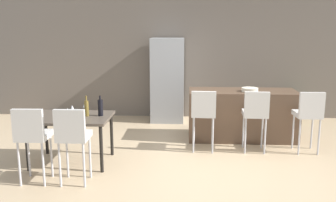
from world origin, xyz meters
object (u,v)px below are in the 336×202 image
object	(u,v)px
kitchen_island	(242,115)
wine_bottle_middle	(100,107)
refrigerator	(168,80)
dining_chair_near	(32,133)
bar_chair_right	(309,112)
bar_chair_left	(204,111)
wine_bottle_right	(87,108)
wine_glass_far	(85,105)
dining_table	(71,121)
dining_chair_far	(73,134)
bar_chair_middle	(255,112)
potted_plant	(292,106)
fruit_bowl	(250,90)
wine_glass_left	(72,108)
wine_glass_near	(68,111)

from	to	relation	value
kitchen_island	wine_bottle_middle	world-z (taller)	wine_bottle_middle
wine_bottle_middle	kitchen_island	bearing A→B (deg)	29.84
refrigerator	dining_chair_near	bearing A→B (deg)	-114.65
bar_chair_right	bar_chair_left	bearing A→B (deg)	180.00
wine_bottle_right	bar_chair_right	bearing A→B (deg)	9.81
kitchen_island	wine_glass_far	bearing A→B (deg)	-156.72
dining_table	dining_chair_far	distance (m)	0.84
bar_chair_middle	kitchen_island	bearing A→B (deg)	97.55
dining_chair_near	wine_bottle_right	xyz separation A→B (m)	(0.52, 0.82, 0.17)
bar_chair_right	potted_plant	xyz separation A→B (m)	(0.31, 2.07, -0.33)
fruit_bowl	wine_bottle_middle	bearing A→B (deg)	-153.16
bar_chair_left	dining_chair_far	xyz separation A→B (m)	(-1.78, -1.43, 0.00)
dining_chair_near	refrigerator	size ratio (longest dim) A/B	0.57
bar_chair_right	potted_plant	distance (m)	2.12
wine_bottle_middle	wine_glass_left	bearing A→B (deg)	-171.12
bar_chair_right	potted_plant	world-z (taller)	bar_chair_right
dining_chair_far	wine_glass_left	bearing A→B (deg)	106.87
refrigerator	fruit_bowl	size ratio (longest dim) A/B	6.17
dining_chair_near	wine_glass_far	size ratio (longest dim) A/B	6.03
kitchen_island	refrigerator	world-z (taller)	refrigerator
dining_table	wine_bottle_right	world-z (taller)	wine_bottle_right
kitchen_island	dining_chair_near	bearing A→B (deg)	-144.44
dining_table	wine_glass_near	xyz separation A→B (m)	(0.02, -0.19, 0.20)
wine_glass_left	wine_glass_far	bearing A→B (deg)	66.30
dining_table	wine_glass_left	world-z (taller)	wine_glass_left
wine_bottle_right	refrigerator	xyz separation A→B (m)	(1.10, 2.69, 0.06)
bar_chair_left	potted_plant	world-z (taller)	bar_chair_left
dining_chair_near	fruit_bowl	bearing A→B (deg)	33.33
wine_bottle_right	wine_glass_near	distance (m)	0.31
potted_plant	fruit_bowl	bearing A→B (deg)	-129.84
wine_glass_left	wine_glass_near	size ratio (longest dim) A/B	1.00
dining_chair_far	fruit_bowl	xyz separation A→B (m)	(2.64, 2.10, 0.26)
dining_table	wine_glass_left	bearing A→B (deg)	-13.57
wine_bottle_right	wine_bottle_middle	bearing A→B (deg)	7.89
wine_glass_left	potted_plant	xyz separation A→B (m)	(4.05, 2.72, -0.50)
kitchen_island	dining_chair_near	distance (m)	3.79
dining_chair_far	wine_glass_near	xyz separation A→B (m)	(-0.25, 0.60, 0.17)
bar_chair_middle	wine_glass_far	distance (m)	2.78
bar_chair_right	refrigerator	xyz separation A→B (m)	(-2.44, 2.08, 0.22)
bar_chair_middle	wine_bottle_right	bearing A→B (deg)	-167.09
wine_bottle_right	bar_chair_left	bearing A→B (deg)	18.69
kitchen_island	dining_table	size ratio (longest dim) A/B	1.64
dining_chair_near	wine_glass_far	distance (m)	1.16
bar_chair_right	refrigerator	size ratio (longest dim) A/B	0.57
potted_plant	wine_glass_left	bearing A→B (deg)	-146.16
wine_glass_near	bar_chair_middle	bearing A→B (deg)	16.06
bar_chair_left	dining_chair_near	world-z (taller)	same
bar_chair_middle	potted_plant	bearing A→B (deg)	60.34
bar_chair_left	dining_table	distance (m)	2.15
wine_glass_far	fruit_bowl	xyz separation A→B (m)	(2.76, 1.04, 0.09)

